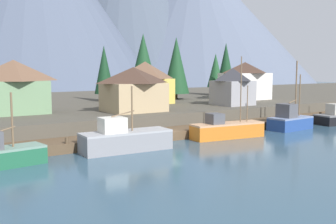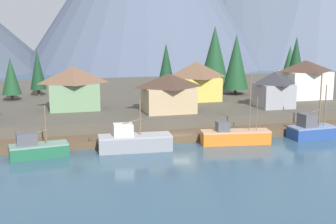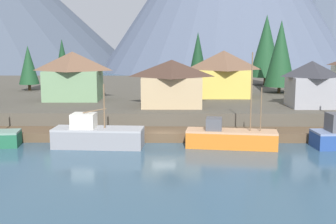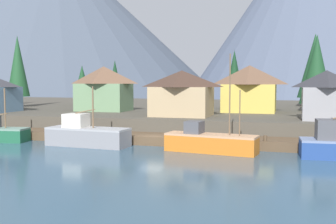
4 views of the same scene
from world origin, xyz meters
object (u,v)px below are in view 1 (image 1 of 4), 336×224
at_px(conifer_far_left, 143,61).
at_px(house_tan, 134,89).
at_px(fishing_boat_green, 0,154).
at_px(fishing_boat_orange, 226,129).
at_px(house_grey, 233,86).
at_px(conifer_centre, 104,70).
at_px(house_green, 14,86).
at_px(fishing_boat_grey, 125,139).
at_px(conifer_near_left, 216,70).
at_px(conifer_back_right, 226,66).
at_px(house_white, 245,80).
at_px(conifer_far_right, 176,65).
at_px(house_yellow, 145,82).
at_px(fishing_boat_blue, 290,120).

bearing_deg(conifer_far_left, house_tan, -123.08).
bearing_deg(conifer_far_left, fishing_boat_green, -133.64).
height_order(fishing_boat_orange, house_grey, fishing_boat_orange).
bearing_deg(conifer_centre, house_green, -145.54).
xyz_separation_m(fishing_boat_green, fishing_boat_orange, (25.26, -0.11, -0.06)).
distance_m(house_grey, house_tan, 17.55).
xyz_separation_m(fishing_boat_grey, conifer_near_left, (40.06, 32.42, 6.63)).
xyz_separation_m(fishing_boat_green, house_tan, (19.31, 11.63, 4.42)).
relative_size(fishing_boat_orange, conifer_far_left, 0.73).
bearing_deg(conifer_near_left, conifer_back_right, -107.38).
height_order(house_white, conifer_far_right, conifer_far_right).
xyz_separation_m(house_white, conifer_near_left, (4.71, 13.72, 1.80)).
xyz_separation_m(house_grey, conifer_centre, (-13.16, 18.74, 2.57)).
relative_size(fishing_boat_grey, conifer_far_right, 0.80).
bearing_deg(conifer_near_left, house_tan, -147.39).
height_order(fishing_boat_grey, house_white, house_white).
height_order(fishing_boat_green, conifer_near_left, conifer_near_left).
bearing_deg(fishing_boat_green, house_grey, 9.47).
xyz_separation_m(conifer_near_left, conifer_far_right, (-15.17, -6.31, 0.99)).
relative_size(fishing_boat_grey, house_tan, 1.19).
xyz_separation_m(fishing_boat_orange, house_yellow, (1.78, 21.60, 4.98)).
bearing_deg(house_white, conifer_near_left, 71.07).
bearing_deg(conifer_far_right, house_tan, -140.10).
bearing_deg(fishing_boat_orange, house_white, 48.56).
bearing_deg(house_green, house_white, 1.73).
xyz_separation_m(house_yellow, conifer_centre, (-3.35, 8.44, 2.01)).
distance_m(house_white, house_grey, 12.64).
bearing_deg(fishing_boat_grey, conifer_far_left, 60.35).
distance_m(fishing_boat_green, house_grey, 38.76).
bearing_deg(fishing_boat_blue, house_white, 57.62).
bearing_deg(fishing_boat_orange, fishing_boat_blue, 8.35).
relative_size(house_green, conifer_far_left, 0.61).
distance_m(fishing_boat_orange, house_white, 29.18).
height_order(fishing_boat_green, conifer_back_right, conifer_back_right).
height_order(house_grey, conifer_far_right, conifer_far_right).
height_order(fishing_boat_blue, conifer_far_right, conifer_far_right).
xyz_separation_m(fishing_boat_grey, conifer_centre, (12.00, 29.97, 6.82)).
bearing_deg(house_grey, conifer_near_left, 54.90).
height_order(house_green, house_white, house_white).
bearing_deg(fishing_boat_grey, house_yellow, 57.94).
bearing_deg(fishing_boat_orange, house_tan, 124.70).
xyz_separation_m(house_green, house_yellow, (21.61, 4.08, 0.04)).
distance_m(fishing_boat_grey, fishing_boat_orange, 13.57).
distance_m(house_green, conifer_centre, 22.23).
bearing_deg(conifer_near_left, house_green, -162.08).
xyz_separation_m(house_yellow, conifer_back_right, (23.14, 5.89, 2.80)).
bearing_deg(conifer_back_right, fishing_boat_grey, -144.54).
xyz_separation_m(conifer_far_left, conifer_far_right, (-0.44, -12.75, -1.04)).
distance_m(conifer_centre, conifer_far_left, 16.13).
bearing_deg(conifer_far_left, house_white, -63.57).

